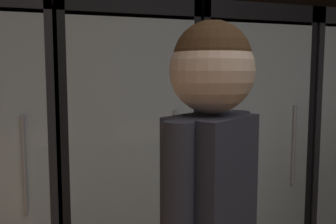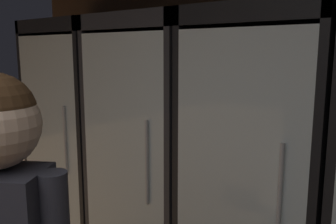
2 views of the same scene
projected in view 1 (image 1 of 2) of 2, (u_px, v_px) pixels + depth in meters
wall_back at (177, 86)px, 2.84m from camera, size 6.00×0.06×2.80m
cooler_center at (121, 162)px, 2.41m from camera, size 0.77×0.69×1.91m
cooler_right at (231, 153)px, 2.66m from camera, size 0.77×0.69×1.91m
cooler_far_right at (321, 145)px, 2.92m from camera, size 0.77×0.69×1.91m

